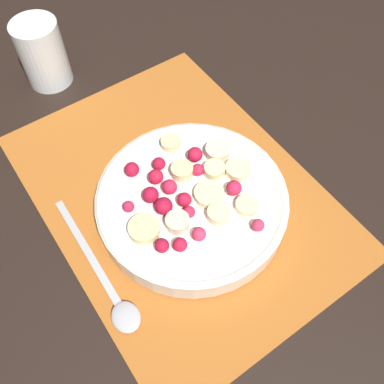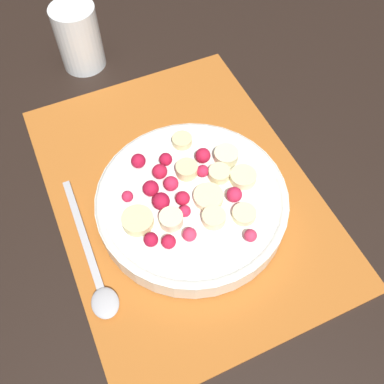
% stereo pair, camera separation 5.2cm
% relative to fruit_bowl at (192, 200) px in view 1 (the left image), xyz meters
% --- Properties ---
extents(ground_plane, '(3.00, 3.00, 0.00)m').
position_rel_fruit_bowl_xyz_m(ground_plane, '(0.03, 0.00, -0.03)').
color(ground_plane, black).
extents(placemat, '(0.45, 0.33, 0.01)m').
position_rel_fruit_bowl_xyz_m(placemat, '(0.03, 0.00, -0.02)').
color(placemat, '#B26023').
rests_on(placemat, ground_plane).
extents(fruit_bowl, '(0.24, 0.24, 0.05)m').
position_rel_fruit_bowl_xyz_m(fruit_bowl, '(0.00, 0.00, 0.00)').
color(fruit_bowl, silver).
rests_on(fruit_bowl, placemat).
extents(spoon, '(0.20, 0.03, 0.01)m').
position_rel_fruit_bowl_xyz_m(spoon, '(-0.04, 0.14, -0.02)').
color(spoon, '#B2B2B7').
rests_on(spoon, placemat).
extents(drinking_glass, '(0.07, 0.07, 0.10)m').
position_rel_fruit_bowl_xyz_m(drinking_glass, '(0.33, 0.05, 0.02)').
color(drinking_glass, white).
rests_on(drinking_glass, ground_plane).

